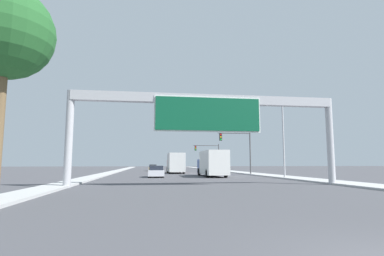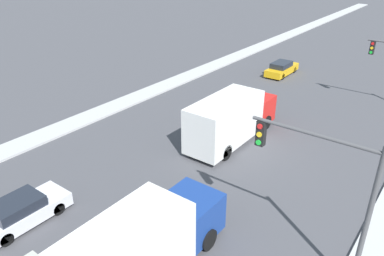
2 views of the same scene
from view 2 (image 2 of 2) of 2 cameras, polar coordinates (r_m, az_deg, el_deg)
The scene contains 6 objects.
median_strip_left at distance 42.49m, azimuth 3.71°, elevation 9.61°, with size 2.00×120.00×0.15m.
car_near_center at distance 40.09m, azimuth 13.51°, elevation 8.80°, with size 1.72×4.63×1.36m.
car_mid_left at distance 19.99m, azimuth -24.54°, elevation -11.49°, with size 1.84×4.35×1.37m.
truck_box_primary at distance 14.94m, azimuth -9.05°, elevation -18.63°, with size 2.47×8.74×3.18m.
truck_box_secondary at distance 25.08m, azimuth 5.96°, elevation 1.42°, with size 2.48×8.29×3.27m.
traffic_light_near_intersection at distance 14.67m, azimuth 20.08°, elevation -7.76°, with size 4.88×0.32×6.29m.
Camera 2 is at (11.59, 25.90, 12.05)m, focal length 35.00 mm.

